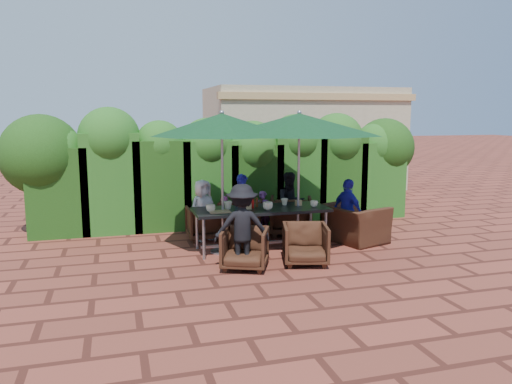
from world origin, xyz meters
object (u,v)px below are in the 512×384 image
object	(u,v)px
chair_far_mid	(242,215)
chair_near_right	(305,242)
dining_table	(261,212)
chair_near_left	(245,246)
chair_far_left	(206,221)
chair_end_right	(354,217)
umbrella_left	(222,125)
umbrella_right	(299,124)
chair_far_right	(291,214)

from	to	relation	value
chair_far_mid	chair_near_right	xyz separation A→B (m)	(0.52, -2.09, -0.06)
dining_table	chair_near_left	distance (m)	1.19
chair_near_right	chair_far_left	bearing A→B (deg)	137.04
dining_table	chair_end_right	bearing A→B (deg)	0.92
chair_far_mid	chair_end_right	size ratio (longest dim) A/B	0.78
chair_end_right	umbrella_left	bearing A→B (deg)	73.12
umbrella_right	chair_near_right	distance (m)	2.14
chair_near_right	chair_end_right	distance (m)	1.77
chair_far_right	umbrella_left	bearing A→B (deg)	48.61
chair_far_right	chair_near_right	world-z (taller)	chair_far_right
chair_far_mid	umbrella_left	bearing A→B (deg)	81.49
umbrella_left	chair_near_right	distance (m)	2.40
umbrella_right	chair_far_mid	bearing A→B (deg)	127.10
chair_far_left	chair_far_right	size ratio (longest dim) A/B	0.85
chair_far_right	chair_near_left	distance (m)	2.39
umbrella_left	chair_far_mid	xyz separation A→B (m)	(0.61, 1.05, -1.79)
umbrella_right	chair_near_left	world-z (taller)	umbrella_right
umbrella_right	chair_near_right	bearing A→B (deg)	-104.21
dining_table	chair_far_right	bearing A→B (deg)	45.29
chair_far_mid	chair_far_right	size ratio (longest dim) A/B	1.00
chair_far_mid	umbrella_right	bearing A→B (deg)	148.58
dining_table	chair_near_right	distance (m)	1.17
chair_far_left	chair_far_mid	size ratio (longest dim) A/B	0.85
chair_far_right	chair_near_left	bearing A→B (deg)	71.75
chair_far_left	chair_near_left	bearing A→B (deg)	97.40
umbrella_left	chair_far_mid	distance (m)	2.16
umbrella_right	chair_far_left	size ratio (longest dim) A/B	4.19
umbrella_left	chair_far_left	world-z (taller)	umbrella_left
umbrella_left	umbrella_right	xyz separation A→B (m)	(1.39, 0.01, 0.00)
chair_far_left	chair_near_left	xyz separation A→B (m)	(0.26, -2.00, -0.00)
chair_near_left	umbrella_left	bearing A→B (deg)	120.82
umbrella_right	chair_near_left	size ratio (longest dim) A/B	4.20
dining_table	umbrella_left	bearing A→B (deg)	179.72
umbrella_right	chair_far_left	xyz separation A→B (m)	(-1.52, 0.99, -1.86)
chair_near_left	chair_far_left	bearing A→B (deg)	120.70
umbrella_right	chair_end_right	size ratio (longest dim) A/B	2.77
umbrella_left	chair_end_right	bearing A→B (deg)	0.60
umbrella_right	chair_far_mid	world-z (taller)	umbrella_right
dining_table	chair_far_left	distance (m)	1.33
umbrella_right	chair_end_right	world-z (taller)	umbrella_right
umbrella_right	chair_end_right	distance (m)	2.09
chair_near_left	chair_near_right	world-z (taller)	chair_near_right
chair_end_right	umbrella_right	bearing A→B (deg)	73.48
chair_far_right	chair_near_right	bearing A→B (deg)	96.01
chair_near_right	dining_table	bearing A→B (deg)	128.33
umbrella_right	umbrella_left	bearing A→B (deg)	-179.69
chair_far_mid	chair_end_right	world-z (taller)	chair_end_right
chair_far_left	umbrella_right	bearing A→B (deg)	146.97
chair_far_left	chair_end_right	distance (m)	2.84
umbrella_left	chair_far_left	distance (m)	2.11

